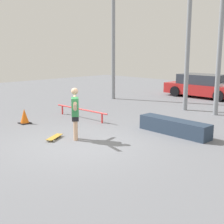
{
  "coord_description": "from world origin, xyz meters",
  "views": [
    {
      "loc": [
        6.95,
        -5.52,
        2.73
      ],
      "look_at": [
        -0.18,
        1.45,
        0.72
      ],
      "focal_mm": 50.0,
      "sensor_mm": 36.0,
      "label": 1
    }
  ],
  "objects_px": {
    "parked_car_red": "(203,86)",
    "grind_box": "(174,127)",
    "traffic_cone": "(24,116)",
    "grind_rail": "(81,110)",
    "skateboard": "(54,137)",
    "skateboarder": "(75,112)"
  },
  "relations": [
    {
      "from": "grind_box",
      "to": "traffic_cone",
      "type": "xyz_separation_m",
      "value": [
        -4.77,
        -2.76,
        0.03
      ]
    },
    {
      "from": "parked_car_red",
      "to": "grind_box",
      "type": "bearing_deg",
      "value": -67.33
    },
    {
      "from": "skateboard",
      "to": "parked_car_red",
      "type": "bearing_deg",
      "value": 157.6
    },
    {
      "from": "skateboarder",
      "to": "parked_car_red",
      "type": "xyz_separation_m",
      "value": [
        -1.77,
        10.65,
        -0.25
      ]
    },
    {
      "from": "grind_box",
      "to": "traffic_cone",
      "type": "relative_size",
      "value": 4.51
    },
    {
      "from": "skateboard",
      "to": "parked_car_red",
      "type": "xyz_separation_m",
      "value": [
        -1.27,
        11.1,
        0.57
      ]
    },
    {
      "from": "traffic_cone",
      "to": "parked_car_red",
      "type": "bearing_deg",
      "value": 83.33
    },
    {
      "from": "skateboarder",
      "to": "grind_rail",
      "type": "height_order",
      "value": "skateboarder"
    },
    {
      "from": "skateboarder",
      "to": "parked_car_red",
      "type": "distance_m",
      "value": 10.8
    },
    {
      "from": "skateboard",
      "to": "grind_box",
      "type": "xyz_separation_m",
      "value": [
        2.24,
        3.14,
        0.18
      ]
    },
    {
      "from": "skateboarder",
      "to": "skateboard",
      "type": "xyz_separation_m",
      "value": [
        -0.49,
        -0.45,
        -0.82
      ]
    },
    {
      "from": "skateboarder",
      "to": "grind_box",
      "type": "xyz_separation_m",
      "value": [
        1.75,
        2.69,
        -0.63
      ]
    },
    {
      "from": "skateboard",
      "to": "grind_box",
      "type": "relative_size",
      "value": 0.31
    },
    {
      "from": "skateboarder",
      "to": "grind_rail",
      "type": "xyz_separation_m",
      "value": [
        -2.23,
        2.0,
        -0.55
      ]
    },
    {
      "from": "skateboarder",
      "to": "grind_box",
      "type": "bearing_deg",
      "value": 94.32
    },
    {
      "from": "skateboard",
      "to": "grind_rail",
      "type": "relative_size",
      "value": 0.26
    },
    {
      "from": "grind_box",
      "to": "grind_rail",
      "type": "relative_size",
      "value": 0.86
    },
    {
      "from": "parked_car_red",
      "to": "traffic_cone",
      "type": "xyz_separation_m",
      "value": [
        -1.25,
        -10.72,
        -0.36
      ]
    },
    {
      "from": "skateboarder",
      "to": "grind_box",
      "type": "distance_m",
      "value": 3.27
    },
    {
      "from": "grind_rail",
      "to": "parked_car_red",
      "type": "bearing_deg",
      "value": 86.92
    },
    {
      "from": "skateboard",
      "to": "grind_rail",
      "type": "xyz_separation_m",
      "value": [
        -1.74,
        2.45,
        0.26
      ]
    },
    {
      "from": "skateboarder",
      "to": "grind_box",
      "type": "height_order",
      "value": "skateboarder"
    }
  ]
}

